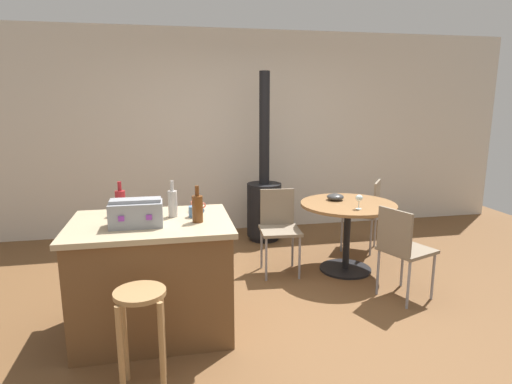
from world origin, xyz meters
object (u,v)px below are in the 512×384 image
Objects in this scene: kitchen_island at (153,276)px; folding_chair_left at (402,246)px; wooden_stool at (141,320)px; dining_table at (348,219)px; wood_stove at (264,200)px; bottle_1 at (173,203)px; bottle_0 at (197,208)px; serving_bowl at (335,197)px; toolbox at (136,213)px; cup_1 at (195,211)px; folding_chair_far at (279,224)px; bottle_2 at (121,202)px; cup_2 at (197,206)px; wine_glass at (359,198)px; cup_0 at (140,207)px; folding_chair_near at (366,209)px.

kitchen_island reaches higher than folding_chair_left.
folding_chair_left is (2.22, 0.84, 0.03)m from wooden_stool.
kitchen_island is 2.14m from dining_table.
wood_stove reaches higher than bottle_1.
bottle_0 is at bearing -149.84° from dining_table.
folding_chair_left is (2.17, 0.11, 0.06)m from kitchen_island.
toolbox is at bearing -150.51° from serving_bowl.
dining_table is 7.95× the size of cup_1.
folding_chair_far is 3.22× the size of bottle_2.
cup_2 reaches higher than dining_table.
wooden_stool is 0.99m from cup_1.
bottle_2 is at bearing -170.76° from wine_glass.
wooden_stool is 2.56m from dining_table.
folding_chair_left is 7.41× the size of cup_0.
cup_2 reaches higher than folding_chair_far.
cup_1 is (-0.92, -0.91, 0.42)m from folding_chair_far.
cup_2 is (-1.60, -0.60, 0.37)m from dining_table.
folding_chair_left is 2.32m from toolbox.
kitchen_island is at bearing -169.42° from cup_1.
wine_glass is at bearing 15.39° from bottle_1.
bottle_1 is (-1.79, -0.74, 0.44)m from dining_table.
folding_chair_left is at bearing 5.58° from toolbox.
folding_chair_far is 1.01× the size of folding_chair_left.
toolbox is 3.03× the size of cup_2.
cup_2 is at bearing -140.90° from folding_chair_far.
kitchen_island reaches higher than dining_table.
toolbox reaches higher than folding_chair_far.
folding_chair_far is 1.22m from cup_2.
cup_2 reaches higher than wine_glass.
folding_chair_far reaches higher than serving_bowl.
cup_1 reaches higher than wine_glass.
cup_1 is 0.69× the size of serving_bowl.
wooden_stool is at bearing -93.81° from kitchen_island.
serving_bowl is (1.97, 1.12, -0.21)m from toolbox.
wine_glass reaches higher than serving_bowl.
cup_0 is (-0.44, 0.38, -0.06)m from bottle_0.
wine_glass is at bearing -120.55° from folding_chair_near.
wood_stove is (-0.63, 1.20, -0.03)m from dining_table.
serving_bowl is at bearing 19.96° from bottle_2.
bottle_0 is 1.92× the size of wine_glass.
bottle_1 is (0.22, 0.83, 0.53)m from wooden_stool.
serving_bowl is at bearing 28.08° from kitchen_island.
cup_0 is at bearing 107.73° from kitchen_island.
wood_stove is (1.39, 2.78, 0.06)m from wooden_stool.
dining_table is at bearing 15.49° from bottle_2.
folding_chair_far is 7.50× the size of cup_0.
wood_stove reaches higher than cup_0.
wine_glass is at bearing -28.07° from folding_chair_far.
cup_1 is (-2.11, -1.34, 0.43)m from folding_chair_near.
bottle_2 is (-2.67, -1.17, 0.49)m from folding_chair_near.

